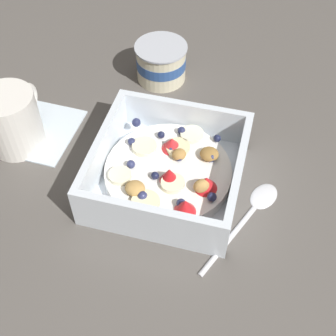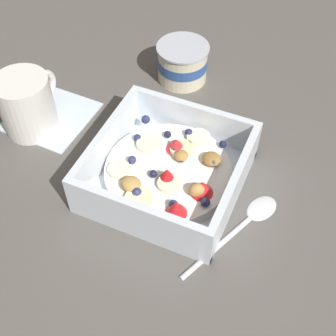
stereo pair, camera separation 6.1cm
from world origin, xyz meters
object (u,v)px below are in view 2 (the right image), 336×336
at_px(spoon, 249,218).
at_px(yogurt_cup, 182,63).
at_px(coffee_mug, 27,104).
at_px(folded_napkin, 50,116).
at_px(fruit_bowl, 169,173).

xyz_separation_m(spoon, yogurt_cup, (-0.19, 0.23, 0.03)).
height_order(coffee_mug, folded_napkin, coffee_mug).
relative_size(yogurt_cup, folded_napkin, 0.72).
distance_m(fruit_bowl, folded_napkin, 0.23).
xyz_separation_m(spoon, coffee_mug, (-0.35, 0.03, 0.04)).
xyz_separation_m(fruit_bowl, spoon, (0.12, -0.01, -0.02)).
bearing_deg(folded_napkin, spoon, -10.00).
bearing_deg(yogurt_cup, folded_napkin, -131.73).
distance_m(yogurt_cup, coffee_mug, 0.26).
bearing_deg(folded_napkin, fruit_bowl, -11.57).
relative_size(spoon, yogurt_cup, 1.94).
height_order(yogurt_cup, coffee_mug, coffee_mug).
bearing_deg(fruit_bowl, folded_napkin, 168.43).
bearing_deg(folded_napkin, yogurt_cup, 48.27).
relative_size(fruit_bowl, spoon, 1.17).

